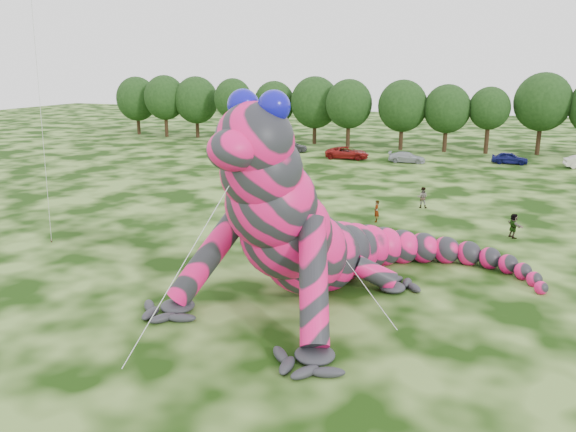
% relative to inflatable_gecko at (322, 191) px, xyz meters
% --- Properties ---
extents(ground, '(240.00, 240.00, 0.00)m').
position_rel_inflatable_gecko_xyz_m(ground, '(5.59, -5.49, -5.22)').
color(ground, '#16330A').
rests_on(ground, ground).
extents(inflatable_gecko, '(22.60, 24.88, 10.44)m').
position_rel_inflatable_gecko_xyz_m(inflatable_gecko, '(0.00, 0.00, 0.00)').
color(inflatable_gecko, '#EE1266').
rests_on(inflatable_gecko, ground).
extents(tree_0, '(6.91, 6.22, 9.51)m').
position_rel_inflatable_gecko_xyz_m(tree_0, '(-48.97, 53.75, -0.47)').
color(tree_0, black).
rests_on(tree_0, ground).
extents(tree_1, '(6.74, 6.07, 9.81)m').
position_rel_inflatable_gecko_xyz_m(tree_1, '(-42.76, 52.57, -0.32)').
color(tree_1, black).
rests_on(tree_1, ground).
extents(tree_2, '(7.04, 6.34, 9.64)m').
position_rel_inflatable_gecko_xyz_m(tree_2, '(-37.43, 53.28, -0.40)').
color(tree_2, black).
rests_on(tree_2, ground).
extents(tree_3, '(5.81, 5.23, 9.44)m').
position_rel_inflatable_gecko_xyz_m(tree_3, '(-30.13, 51.58, -0.50)').
color(tree_3, black).
rests_on(tree_3, ground).
extents(tree_4, '(6.22, 5.60, 9.06)m').
position_rel_inflatable_gecko_xyz_m(tree_4, '(-24.05, 53.23, -0.69)').
color(tree_4, black).
rests_on(tree_4, ground).
extents(tree_5, '(7.16, 6.44, 9.80)m').
position_rel_inflatable_gecko_xyz_m(tree_5, '(-17.53, 52.95, -0.32)').
color(tree_5, black).
rests_on(tree_5, ground).
extents(tree_6, '(6.52, 5.86, 9.49)m').
position_rel_inflatable_gecko_xyz_m(tree_6, '(-11.97, 51.20, -0.47)').
color(tree_6, black).
rests_on(tree_6, ground).
extents(tree_7, '(6.68, 6.01, 9.48)m').
position_rel_inflatable_gecko_xyz_m(tree_7, '(-4.49, 51.32, -0.48)').
color(tree_7, black).
rests_on(tree_7, ground).
extents(tree_8, '(6.14, 5.53, 8.94)m').
position_rel_inflatable_gecko_xyz_m(tree_8, '(1.37, 51.50, -0.75)').
color(tree_8, black).
rests_on(tree_8, ground).
extents(tree_9, '(5.27, 4.74, 8.68)m').
position_rel_inflatable_gecko_xyz_m(tree_9, '(6.65, 51.86, -0.88)').
color(tree_9, black).
rests_on(tree_9, ground).
extents(tree_10, '(7.09, 6.38, 10.50)m').
position_rel_inflatable_gecko_xyz_m(tree_10, '(12.99, 53.09, 0.03)').
color(tree_10, black).
rests_on(tree_10, ground).
extents(car_0, '(4.10, 1.85, 1.37)m').
position_rel_inflatable_gecko_xyz_m(car_0, '(-24.64, 44.27, -4.54)').
color(car_0, silver).
rests_on(car_0, ground).
extents(car_1, '(4.17, 1.97, 1.32)m').
position_rel_inflatable_gecko_xyz_m(car_1, '(-17.84, 44.00, -4.56)').
color(car_1, black).
rests_on(car_1, ground).
extents(car_2, '(5.60, 2.97, 1.50)m').
position_rel_inflatable_gecko_xyz_m(car_2, '(-9.41, 41.16, -4.47)').
color(car_2, maroon).
rests_on(car_2, ground).
extents(car_3, '(4.46, 1.98, 1.27)m').
position_rel_inflatable_gecko_xyz_m(car_3, '(-1.99, 40.96, -4.58)').
color(car_3, '#9EA4A7').
rests_on(car_3, ground).
extents(car_4, '(4.11, 1.66, 1.40)m').
position_rel_inflatable_gecko_xyz_m(car_4, '(9.57, 44.29, -4.52)').
color(car_4, '#0F134F').
rests_on(car_4, ground).
extents(spectator_1, '(0.87, 0.70, 1.74)m').
position_rel_inflatable_gecko_xyz_m(spectator_1, '(2.71, 19.20, -4.35)').
color(spectator_1, gray).
rests_on(spectator_1, ground).
extents(spectator_4, '(0.92, 1.04, 1.78)m').
position_rel_inflatable_gecko_xyz_m(spectator_4, '(-12.55, 30.24, -4.33)').
color(spectator_4, gray).
rests_on(spectator_4, ground).
extents(spectator_0, '(0.52, 0.67, 1.65)m').
position_rel_inflatable_gecko_xyz_m(spectator_0, '(0.09, 13.61, -4.40)').
color(spectator_0, gray).
rests_on(spectator_0, ground).
extents(spectator_5, '(1.27, 1.58, 1.68)m').
position_rel_inflatable_gecko_xyz_m(spectator_5, '(9.61, 12.96, -4.38)').
color(spectator_5, gray).
rests_on(spectator_5, ground).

